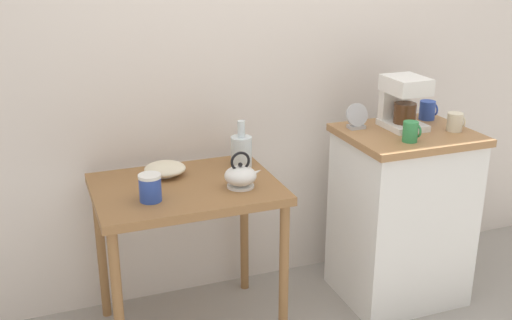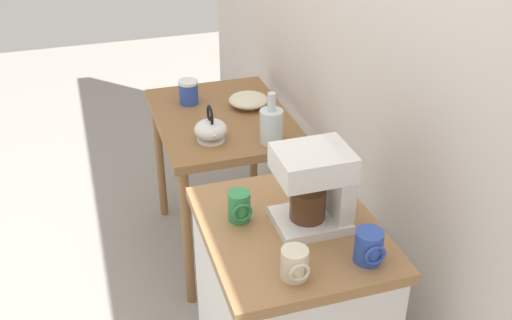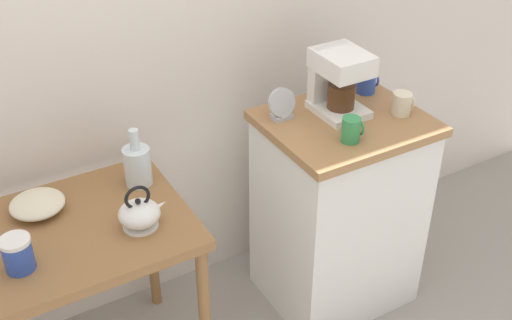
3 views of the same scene
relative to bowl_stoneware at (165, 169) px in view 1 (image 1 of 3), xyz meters
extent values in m
plane|color=gray|center=(0.62, -0.19, -0.79)|extent=(8.00, 8.00, 0.00)
cube|color=silver|center=(0.72, 0.27, 0.61)|extent=(4.40, 0.10, 2.80)
cube|color=olive|center=(0.06, -0.15, -0.05)|extent=(0.82, 0.62, 0.04)
cylinder|color=olive|center=(-0.31, -0.42, -0.43)|extent=(0.04, 0.04, 0.72)
cylinder|color=olive|center=(0.43, -0.42, -0.43)|extent=(0.04, 0.04, 0.72)
cylinder|color=olive|center=(-0.31, 0.12, -0.43)|extent=(0.04, 0.04, 0.72)
cylinder|color=olive|center=(0.43, 0.12, -0.43)|extent=(0.04, 0.04, 0.72)
cube|color=white|center=(1.17, -0.21, -0.36)|extent=(0.60, 0.50, 0.88)
cube|color=#9E7044|center=(1.17, -0.21, 0.10)|extent=(0.63, 0.53, 0.04)
cylinder|color=beige|center=(0.00, 0.00, -0.03)|extent=(0.09, 0.09, 0.01)
ellipsoid|color=beige|center=(0.00, 0.00, 0.00)|extent=(0.19, 0.19, 0.05)
cylinder|color=white|center=(0.28, -0.26, -0.03)|extent=(0.12, 0.12, 0.01)
ellipsoid|color=white|center=(0.28, -0.26, 0.02)|extent=(0.14, 0.14, 0.09)
cone|color=white|center=(0.35, -0.26, 0.02)|extent=(0.07, 0.03, 0.05)
sphere|color=black|center=(0.28, -0.26, 0.07)|extent=(0.02, 0.02, 0.02)
torus|color=black|center=(0.28, -0.26, 0.09)|extent=(0.09, 0.01, 0.09)
cylinder|color=silver|center=(0.37, -0.01, 0.04)|extent=(0.10, 0.10, 0.15)
cylinder|color=silver|center=(0.37, -0.01, 0.16)|extent=(0.04, 0.04, 0.08)
cylinder|color=#2D4CAD|center=(-0.12, -0.27, 0.02)|extent=(0.09, 0.09, 0.10)
cylinder|color=white|center=(-0.12, -0.27, 0.08)|extent=(0.10, 0.10, 0.01)
cube|color=white|center=(1.18, -0.15, 0.13)|extent=(0.18, 0.22, 0.03)
cube|color=white|center=(1.18, -0.07, 0.25)|extent=(0.16, 0.05, 0.26)
cube|color=white|center=(1.18, -0.15, 0.34)|extent=(0.18, 0.22, 0.08)
cylinder|color=#4C2D19|center=(1.18, -0.16, 0.20)|extent=(0.11, 0.11, 0.10)
cylinder|color=#2D4CAD|center=(1.39, -0.06, 0.17)|extent=(0.08, 0.08, 0.10)
torus|color=#2D4CAD|center=(1.43, -0.06, 0.17)|extent=(0.01, 0.06, 0.06)
cylinder|color=beige|center=(1.39, -0.28, 0.16)|extent=(0.08, 0.08, 0.09)
torus|color=beige|center=(1.43, -0.28, 0.16)|extent=(0.01, 0.06, 0.06)
cylinder|color=#338C4C|center=(1.09, -0.35, 0.17)|extent=(0.07, 0.07, 0.10)
torus|color=#338C4C|center=(1.12, -0.35, 0.17)|extent=(0.01, 0.06, 0.06)
cube|color=#B2B5BA|center=(0.96, -0.08, 0.13)|extent=(0.08, 0.06, 0.02)
cylinder|color=#B2B5BA|center=(0.96, -0.08, 0.19)|extent=(0.12, 0.05, 0.11)
cylinder|color=black|center=(0.96, -0.08, 0.19)|extent=(0.10, 0.04, 0.10)
camera|label=1|loc=(-0.55, -2.67, 1.01)|focal=43.38mm
camera|label=2|loc=(2.59, -0.77, 1.24)|focal=42.87mm
camera|label=3|loc=(-0.24, -1.96, 1.36)|focal=45.32mm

